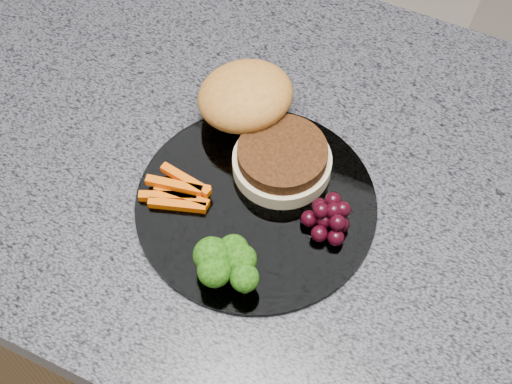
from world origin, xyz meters
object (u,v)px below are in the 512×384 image
at_px(plate, 256,204).
at_px(burger, 258,121).
at_px(grape_bunch, 330,217).
at_px(island_cabinet, 311,345).

bearing_deg(plate, burger, 114.05).
bearing_deg(burger, grape_bunch, -8.75).
xyz_separation_m(island_cabinet, burger, (-0.11, 0.02, 0.50)).
bearing_deg(grape_bunch, plate, -174.30).
height_order(plate, grape_bunch, grape_bunch).
height_order(island_cabinet, grape_bunch, grape_bunch).
xyz_separation_m(burger, grape_bunch, (0.12, -0.08, -0.01)).
relative_size(burger, grape_bunch, 3.94).
distance_m(island_cabinet, burger, 0.51).
height_order(island_cabinet, plate, plate).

